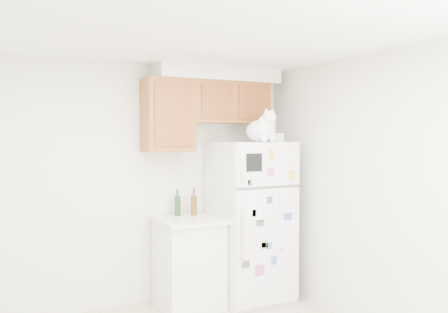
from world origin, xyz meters
TOP-DOWN VIEW (x-y plane):
  - room_shell at (0.12, 0.24)m, footprint 3.84×4.04m
  - refrigerator at (1.36, 1.61)m, footprint 0.76×0.78m
  - base_counter at (0.67, 1.68)m, footprint 0.64×0.64m
  - cat at (1.37, 1.38)m, footprint 0.34×0.50m
  - storage_box_back at (1.57, 1.65)m, footprint 0.20×0.16m
  - storage_box_front at (1.62, 1.52)m, footprint 0.17×0.14m
  - bottle_green at (0.61, 1.86)m, footprint 0.07×0.07m
  - bottle_amber at (0.78, 1.81)m, footprint 0.07×0.07m

SIDE VIEW (x-z plane):
  - base_counter at x=0.67m, z-range 0.00..0.92m
  - refrigerator at x=1.36m, z-range 0.00..1.70m
  - bottle_green at x=0.61m, z-range 0.92..1.20m
  - bottle_amber at x=0.78m, z-range 0.92..1.21m
  - room_shell at x=0.12m, z-range 0.41..2.93m
  - storage_box_front at x=1.62m, z-range 1.70..1.79m
  - storage_box_back at x=1.57m, z-range 1.70..1.80m
  - cat at x=1.37m, z-range 1.66..2.01m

